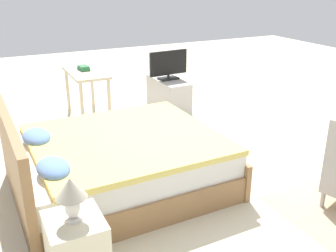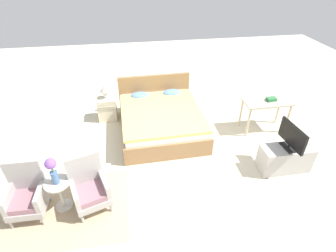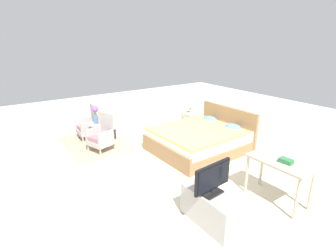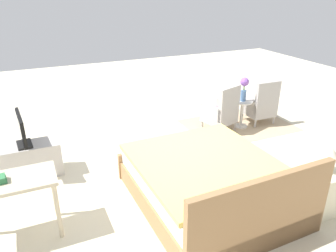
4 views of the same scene
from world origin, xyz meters
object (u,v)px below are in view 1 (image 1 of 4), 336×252
Objects in this scene: table_lamp at (71,193)px; tv_stand at (168,94)px; vanity_desk at (86,78)px; bed at (115,163)px; book_stack at (84,68)px; tv_flatscreen at (168,65)px.

tv_stand is (3.38, -2.40, -0.53)m from table_lamp.
tv_stand is at bearing -98.69° from vanity_desk.
table_lamp reaches higher than tv_stand.
bed is at bearing 141.81° from tv_stand.
vanity_desk is at bearing -8.48° from bed.
bed is at bearing 171.52° from vanity_desk.
book_stack reaches higher than tv_stand.
tv_stand is 1.47m from book_stack.
tv_stand is 4.15× the size of book_stack.
tv_flatscreen is at bearing 4.61° from tv_stand.
table_lamp is at bearing 163.53° from vanity_desk.
book_stack is at bearing 77.73° from tv_stand.
book_stack is at bearing 3.98° from vanity_desk.
tv_stand is 1.41m from vanity_desk.
bed is at bearing 141.84° from tv_flatscreen.
book_stack is at bearing -8.03° from bed.
tv_flatscreen is at bearing -98.59° from vanity_desk.
bed reaches higher than vanity_desk.
bed is 2.73m from tv_stand.
vanity_desk is at bearing 81.31° from tv_stand.
table_lamp is (-1.23, 0.71, 0.49)m from bed.
vanity_desk is at bearing -16.47° from table_lamp.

